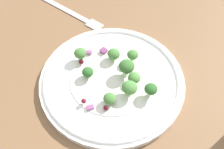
% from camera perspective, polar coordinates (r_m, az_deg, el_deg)
% --- Properties ---
extents(ground_plane, '(1.80, 1.80, 0.02)m').
position_cam_1_polar(ground_plane, '(0.55, 0.42, -0.97)').
color(ground_plane, brown).
extents(plate, '(0.28, 0.28, 0.02)m').
position_cam_1_polar(plate, '(0.52, 0.00, -1.20)').
color(plate, white).
rests_on(plate, ground_plane).
extents(dressing_pool, '(0.16, 0.16, 0.00)m').
position_cam_1_polar(dressing_pool, '(0.52, -0.00, -0.92)').
color(dressing_pool, white).
rests_on(dressing_pool, plate).
extents(broccoli_floret_0, '(0.02, 0.02, 0.02)m').
position_cam_1_polar(broccoli_floret_0, '(0.51, -5.06, 0.46)').
color(broccoli_floret_0, '#8EB77A').
rests_on(broccoli_floret_0, plate).
extents(broccoli_floret_1, '(0.03, 0.03, 0.03)m').
position_cam_1_polar(broccoli_floret_1, '(0.51, 3.07, 1.65)').
color(broccoli_floret_1, '#ADD18E').
rests_on(broccoli_floret_1, plate).
extents(broccoli_floret_2, '(0.03, 0.03, 0.03)m').
position_cam_1_polar(broccoli_floret_2, '(0.48, 3.69, -2.79)').
color(broccoli_floret_2, '#9EC684').
rests_on(broccoli_floret_2, plate).
extents(broccoli_floret_3, '(0.02, 0.02, 0.02)m').
position_cam_1_polar(broccoli_floret_3, '(0.48, -0.50, -5.05)').
color(broccoli_floret_3, '#9EC684').
rests_on(broccoli_floret_3, plate).
extents(broccoli_floret_4, '(0.02, 0.02, 0.02)m').
position_cam_1_polar(broccoli_floret_4, '(0.50, 4.65, -0.72)').
color(broccoli_floret_4, '#ADD18E').
rests_on(broccoli_floret_4, plate).
extents(broccoli_floret_5, '(0.02, 0.02, 0.02)m').
position_cam_1_polar(broccoli_floret_5, '(0.53, 4.11, 4.30)').
color(broccoli_floret_5, '#8EB77A').
rests_on(broccoli_floret_5, plate).
extents(broccoli_floret_6, '(0.02, 0.02, 0.02)m').
position_cam_1_polar(broccoli_floret_6, '(0.54, 0.36, 4.26)').
color(broccoli_floret_6, '#ADD18E').
rests_on(broccoli_floret_6, plate).
extents(broccoli_floret_7, '(0.02, 0.02, 0.02)m').
position_cam_1_polar(broccoli_floret_7, '(0.49, 8.09, -3.05)').
color(broccoli_floret_7, '#8EB77A').
rests_on(broccoli_floret_7, plate).
extents(broccoli_floret_8, '(0.02, 0.02, 0.02)m').
position_cam_1_polar(broccoli_floret_8, '(0.54, -6.61, 4.36)').
color(broccoli_floret_8, '#9EC684').
rests_on(broccoli_floret_8, plate).
extents(cranberry_0, '(0.01, 0.01, 0.01)m').
position_cam_1_polar(cranberry_0, '(0.54, -6.41, 2.65)').
color(cranberry_0, '#4C0A14').
rests_on(cranberry_0, plate).
extents(cranberry_1, '(0.01, 0.01, 0.01)m').
position_cam_1_polar(cranberry_1, '(0.48, -5.91, -5.49)').
color(cranberry_1, maroon).
rests_on(cranberry_1, plate).
extents(cranberry_2, '(0.01, 0.01, 0.01)m').
position_cam_1_polar(cranberry_2, '(0.48, -1.33, -6.93)').
color(cranberry_2, '#4C0A14').
rests_on(cranberry_2, plate).
extents(onion_bit_0, '(0.01, 0.01, 0.01)m').
position_cam_1_polar(onion_bit_0, '(0.48, -4.54, -6.86)').
color(onion_bit_0, '#934C84').
rests_on(onion_bit_0, plate).
extents(onion_bit_1, '(0.01, 0.01, 0.00)m').
position_cam_1_polar(onion_bit_1, '(0.56, -4.88, 4.64)').
color(onion_bit_1, '#934C84').
rests_on(onion_bit_1, plate).
extents(onion_bit_2, '(0.01, 0.01, 0.01)m').
position_cam_1_polar(onion_bit_2, '(0.56, -1.75, 5.00)').
color(onion_bit_2, '#843D75').
rests_on(onion_bit_2, plate).
extents(fork, '(0.07, 0.18, 0.01)m').
position_cam_1_polar(fork, '(0.67, -7.98, 12.41)').
color(fork, silver).
rests_on(fork, ground_plane).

